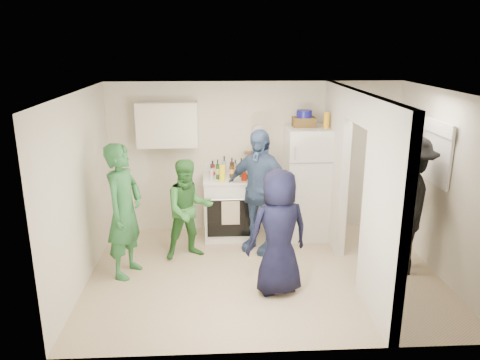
% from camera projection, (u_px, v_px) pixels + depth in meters
% --- Properties ---
extents(floor, '(4.80, 4.80, 0.00)m').
position_uv_depth(floor, '(264.00, 274.00, 6.50)').
color(floor, '#CBB88F').
rests_on(floor, ground).
extents(wall_back, '(4.80, 0.00, 4.80)m').
position_uv_depth(wall_back, '(255.00, 158.00, 7.77)').
color(wall_back, silver).
rests_on(wall_back, floor).
extents(wall_front, '(4.80, 0.00, 4.80)m').
position_uv_depth(wall_front, '(284.00, 241.00, 4.52)').
color(wall_front, silver).
rests_on(wall_front, floor).
extents(wall_left, '(0.00, 3.40, 3.40)m').
position_uv_depth(wall_left, '(80.00, 191.00, 6.02)').
color(wall_left, silver).
rests_on(wall_left, floor).
extents(wall_right, '(0.00, 3.40, 3.40)m').
position_uv_depth(wall_right, '(443.00, 185.00, 6.27)').
color(wall_right, silver).
rests_on(wall_right, floor).
extents(ceiling, '(4.80, 4.80, 0.00)m').
position_uv_depth(ceiling, '(267.00, 92.00, 5.79)').
color(ceiling, white).
rests_on(ceiling, wall_back).
extents(partition_pier_back, '(0.12, 1.20, 2.50)m').
position_uv_depth(partition_pier_back, '(335.00, 166.00, 7.26)').
color(partition_pier_back, silver).
rests_on(partition_pier_back, floor).
extents(partition_pier_front, '(0.12, 1.20, 2.50)m').
position_uv_depth(partition_pier_front, '(384.00, 217.00, 5.16)').
color(partition_pier_front, silver).
rests_on(partition_pier_front, floor).
extents(partition_header, '(0.12, 1.00, 0.40)m').
position_uv_depth(partition_header, '(361.00, 108.00, 5.91)').
color(partition_header, silver).
rests_on(partition_header, partition_pier_back).
extents(stove, '(0.85, 0.71, 1.01)m').
position_uv_depth(stove, '(230.00, 207.00, 7.65)').
color(stove, white).
rests_on(stove, floor).
extents(upper_cabinet, '(0.95, 0.34, 0.70)m').
position_uv_depth(upper_cabinet, '(167.00, 124.00, 7.36)').
color(upper_cabinet, silver).
rests_on(upper_cabinet, wall_back).
extents(fridge, '(0.75, 0.73, 1.82)m').
position_uv_depth(fridge, '(308.00, 183.00, 7.57)').
color(fridge, white).
rests_on(fridge, floor).
extents(wicker_basket, '(0.35, 0.25, 0.15)m').
position_uv_depth(wicker_basket, '(304.00, 122.00, 7.33)').
color(wicker_basket, brown).
rests_on(wicker_basket, fridge).
extents(blue_bowl, '(0.24, 0.24, 0.11)m').
position_uv_depth(blue_bowl, '(304.00, 114.00, 7.30)').
color(blue_bowl, navy).
rests_on(blue_bowl, wicker_basket).
extents(yellow_cup_stack_top, '(0.09, 0.09, 0.25)m').
position_uv_depth(yellow_cup_stack_top, '(326.00, 120.00, 7.19)').
color(yellow_cup_stack_top, '#F8AC14').
rests_on(yellow_cup_stack_top, fridge).
extents(wall_clock, '(0.22, 0.02, 0.22)m').
position_uv_depth(wall_clock, '(258.00, 131.00, 7.63)').
color(wall_clock, white).
rests_on(wall_clock, wall_back).
extents(spice_shelf, '(0.35, 0.08, 0.03)m').
position_uv_depth(spice_shelf, '(255.00, 152.00, 7.70)').
color(spice_shelf, olive).
rests_on(spice_shelf, wall_back).
extents(nook_window, '(0.03, 0.70, 0.80)m').
position_uv_depth(nook_window, '(439.00, 153.00, 6.35)').
color(nook_window, black).
rests_on(nook_window, wall_right).
extents(nook_window_frame, '(0.04, 0.76, 0.86)m').
position_uv_depth(nook_window_frame, '(438.00, 153.00, 6.35)').
color(nook_window_frame, white).
rests_on(nook_window_frame, wall_right).
extents(nook_valance, '(0.04, 0.82, 0.18)m').
position_uv_depth(nook_valance, '(439.00, 128.00, 6.25)').
color(nook_valance, white).
rests_on(nook_valance, wall_right).
extents(yellow_cup_stack_stove, '(0.09, 0.09, 0.25)m').
position_uv_depth(yellow_cup_stack_stove, '(222.00, 173.00, 7.25)').
color(yellow_cup_stack_stove, yellow).
rests_on(yellow_cup_stack_stove, stove).
extents(red_cup, '(0.09, 0.09, 0.12)m').
position_uv_depth(red_cup, '(244.00, 177.00, 7.31)').
color(red_cup, red).
rests_on(red_cup, stove).
extents(person_green_left, '(0.64, 0.78, 1.85)m').
position_uv_depth(person_green_left, '(124.00, 211.00, 6.26)').
color(person_green_left, '#2F773F').
rests_on(person_green_left, floor).
extents(person_green_center, '(0.87, 0.77, 1.50)m').
position_uv_depth(person_green_center, '(189.00, 209.00, 6.83)').
color(person_green_center, '#347736').
rests_on(person_green_center, floor).
extents(person_denim, '(1.17, 1.02, 1.89)m').
position_uv_depth(person_denim, '(259.00, 191.00, 7.01)').
color(person_denim, '#3C5683').
rests_on(person_denim, floor).
extents(person_navy, '(0.91, 0.72, 1.63)m').
position_uv_depth(person_navy, '(279.00, 232.00, 5.84)').
color(person_navy, black).
rests_on(person_navy, floor).
extents(person_nook, '(1.12, 1.43, 1.95)m').
position_uv_depth(person_nook, '(405.00, 204.00, 6.36)').
color(person_nook, black).
rests_on(person_nook, floor).
extents(bottle_a, '(0.08, 0.08, 0.24)m').
position_uv_depth(bottle_a, '(213.00, 168.00, 7.59)').
color(bottle_a, maroon).
rests_on(bottle_a, stove).
extents(bottle_b, '(0.06, 0.06, 0.32)m').
position_uv_depth(bottle_b, '(218.00, 169.00, 7.36)').
color(bottle_b, '#214918').
rests_on(bottle_b, stove).
extents(bottle_c, '(0.06, 0.06, 0.31)m').
position_uv_depth(bottle_c, '(224.00, 165.00, 7.61)').
color(bottle_c, '#ACB5BA').
rests_on(bottle_c, stove).
extents(bottle_d, '(0.08, 0.08, 0.27)m').
position_uv_depth(bottle_d, '(232.00, 170.00, 7.43)').
color(bottle_d, '#55330E').
rests_on(bottle_d, stove).
extents(bottle_e, '(0.06, 0.06, 0.24)m').
position_uv_depth(bottle_e, '(235.00, 167.00, 7.66)').
color(bottle_e, '#97A2A7').
rests_on(bottle_e, stove).
extents(bottle_f, '(0.06, 0.06, 0.31)m').
position_uv_depth(bottle_f, '(241.00, 167.00, 7.49)').
color(bottle_f, '#184324').
rests_on(bottle_f, stove).
extents(bottle_g, '(0.06, 0.06, 0.26)m').
position_uv_depth(bottle_g, '(244.00, 167.00, 7.60)').
color(bottle_g, olive).
rests_on(bottle_g, stove).
extents(bottle_h, '(0.06, 0.06, 0.25)m').
position_uv_depth(bottle_h, '(211.00, 172.00, 7.32)').
color(bottle_h, silver).
rests_on(bottle_h, stove).
extents(bottle_i, '(0.07, 0.07, 0.30)m').
position_uv_depth(bottle_i, '(232.00, 167.00, 7.55)').
color(bottle_i, '#5C1F0F').
rests_on(bottle_i, stove).
extents(bottle_j, '(0.07, 0.07, 0.30)m').
position_uv_depth(bottle_j, '(249.00, 170.00, 7.37)').
color(bottle_j, '#1C5425').
rests_on(bottle_j, stove).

